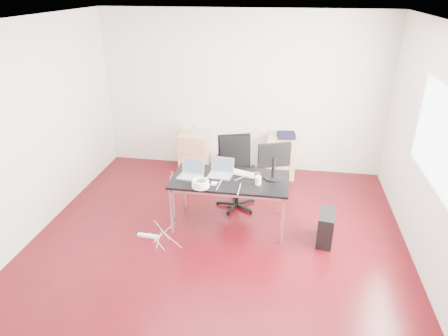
% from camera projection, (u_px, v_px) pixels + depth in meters
% --- Properties ---
extents(room_shell, '(5.00, 5.00, 5.00)m').
position_uv_depth(room_shell, '(220.00, 146.00, 4.77)').
color(room_shell, '#3E070C').
rests_on(room_shell, ground).
extents(desk, '(1.60, 0.80, 0.73)m').
position_uv_depth(desk, '(230.00, 182.00, 5.49)').
color(desk, black).
rests_on(desk, ground).
extents(office_chair, '(0.60, 0.62, 1.08)m').
position_uv_depth(office_chair, '(236.00, 169.00, 6.04)').
color(office_chair, black).
rests_on(office_chair, ground).
extents(filing_cabinet_left, '(0.50, 0.50, 0.70)m').
position_uv_depth(filing_cabinet_left, '(194.00, 151.00, 7.33)').
color(filing_cabinet_left, tan).
rests_on(filing_cabinet_left, ground).
extents(filing_cabinet_right, '(0.50, 0.50, 0.70)m').
position_uv_depth(filing_cabinet_right, '(281.00, 157.00, 7.10)').
color(filing_cabinet_right, tan).
rests_on(filing_cabinet_right, ground).
extents(pc_tower, '(0.26, 0.47, 0.44)m').
position_uv_depth(pc_tower, '(326.00, 227.00, 5.30)').
color(pc_tower, black).
rests_on(pc_tower, ground).
extents(wastebasket, '(0.29, 0.29, 0.28)m').
position_uv_depth(wastebasket, '(222.00, 163.00, 7.36)').
color(wastebasket, black).
rests_on(wastebasket, ground).
extents(power_strip, '(0.30, 0.08, 0.04)m').
position_uv_depth(power_strip, '(148.00, 236.00, 5.47)').
color(power_strip, white).
rests_on(power_strip, ground).
extents(laptop_left, '(0.37, 0.31, 0.23)m').
position_uv_depth(laptop_left, '(191.00, 173.00, 5.51)').
color(laptop_left, silver).
rests_on(laptop_left, desk).
extents(laptop_right, '(0.36, 0.29, 0.23)m').
position_uv_depth(laptop_right, '(221.00, 171.00, 5.55)').
color(laptop_right, silver).
rests_on(laptop_right, desk).
extents(monitor, '(0.44, 0.26, 0.51)m').
position_uv_depth(monitor, '(274.00, 159.00, 5.37)').
color(monitor, black).
rests_on(monitor, desk).
extents(keyboard, '(0.46, 0.28, 0.02)m').
position_uv_depth(keyboard, '(243.00, 173.00, 5.59)').
color(keyboard, white).
rests_on(keyboard, desk).
extents(cup_white, '(0.10, 0.10, 0.12)m').
position_uv_depth(cup_white, '(258.00, 180.00, 5.29)').
color(cup_white, white).
rests_on(cup_white, desk).
extents(cup_brown, '(0.08, 0.08, 0.10)m').
position_uv_depth(cup_brown, '(257.00, 176.00, 5.43)').
color(cup_brown, '#4E341A').
rests_on(cup_brown, desk).
extents(cable_coil, '(0.24, 0.24, 0.11)m').
position_uv_depth(cable_coil, '(201.00, 184.00, 5.22)').
color(cable_coil, white).
rests_on(cable_coil, desk).
extents(power_adapter, '(0.07, 0.07, 0.03)m').
position_uv_depth(power_adapter, '(214.00, 184.00, 5.31)').
color(power_adapter, white).
rests_on(power_adapter, desk).
extents(speaker, '(0.10, 0.09, 0.18)m').
position_uv_depth(speaker, '(194.00, 130.00, 7.09)').
color(speaker, '#9E9E9E').
rests_on(speaker, filing_cabinet_left).
extents(navy_garment, '(0.33, 0.28, 0.09)m').
position_uv_depth(navy_garment, '(286.00, 135.00, 6.96)').
color(navy_garment, black).
rests_on(navy_garment, filing_cabinet_right).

